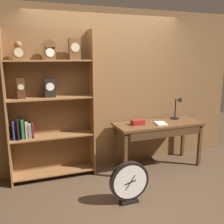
{
  "coord_description": "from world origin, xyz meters",
  "views": [
    {
      "loc": [
        -1.32,
        -2.7,
        1.85
      ],
      "look_at": [
        -0.13,
        0.6,
        1.07
      ],
      "focal_mm": 40.53,
      "sensor_mm": 36.0,
      "label": 1
    }
  ],
  "objects": [
    {
      "name": "open_repair_manual",
      "position": [
        0.78,
        0.78,
        0.78
      ],
      "size": [
        0.2,
        0.25,
        0.02
      ],
      "primitive_type": "cube",
      "rotation": [
        0.0,
        0.0,
        -0.19
      ],
      "color": "silver",
      "rests_on": "workbench"
    },
    {
      "name": "ground_plane",
      "position": [
        0.0,
        0.0,
        0.0
      ],
      "size": [
        10.0,
        10.0,
        0.0
      ],
      "primitive_type": "plane",
      "color": "#4C3826"
    },
    {
      "name": "round_clock_large",
      "position": [
        -0.12,
        -0.01,
        0.28
      ],
      "size": [
        0.52,
        0.11,
        0.56
      ],
      "color": "black",
      "rests_on": "ground"
    },
    {
      "name": "back_wood_panel",
      "position": [
        0.0,
        1.25,
        1.3
      ],
      "size": [
        4.8,
        0.05,
        2.6
      ],
      "primitive_type": "cube",
      "color": "brown",
      "rests_on": "ground"
    },
    {
      "name": "bookshelf",
      "position": [
        -0.96,
        1.08,
        1.16
      ],
      "size": [
        1.26,
        0.31,
        2.24
      ],
      "color": "brown",
      "rests_on": "ground"
    },
    {
      "name": "toolbox_small",
      "position": [
        0.41,
        0.88,
        0.81
      ],
      "size": [
        0.21,
        0.13,
        0.08
      ],
      "primitive_type": "cube",
      "color": "maroon",
      "rests_on": "workbench"
    },
    {
      "name": "desk_lamp",
      "position": [
        1.23,
        1.0,
        0.97
      ],
      "size": [
        0.2,
        0.2,
        0.41
      ],
      "color": "black",
      "rests_on": "workbench"
    },
    {
      "name": "workbench",
      "position": [
        0.79,
        0.85,
        0.68
      ],
      "size": [
        1.47,
        0.57,
        0.76
      ],
      "color": "brown",
      "rests_on": "ground"
    }
  ]
}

